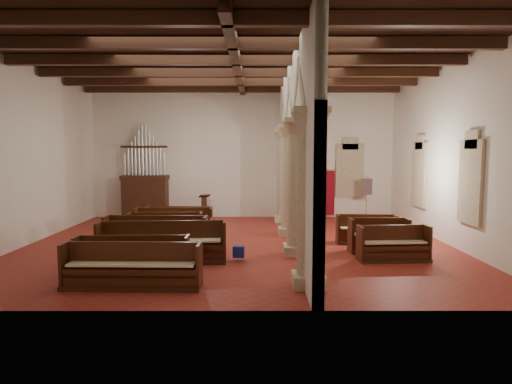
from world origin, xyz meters
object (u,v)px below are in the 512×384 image
object	(u,v)px
pipe_organ	(145,189)
processional_banner	(366,204)
aisle_pew_0	(393,249)
lectern	(204,208)
nave_pew_0	(132,273)

from	to	relation	value
pipe_organ	processional_banner	bearing A→B (deg)	-4.51
pipe_organ	aisle_pew_0	bearing A→B (deg)	-40.43
pipe_organ	processional_banner	size ratio (longest dim) A/B	2.14
pipe_organ	aisle_pew_0	size ratio (longest dim) A/B	2.15
pipe_organ	lectern	bearing A→B (deg)	-0.22
pipe_organ	lectern	world-z (taller)	pipe_organ
processional_banner	pipe_organ	bearing A→B (deg)	176.51
lectern	nave_pew_0	bearing A→B (deg)	-116.62
nave_pew_0	aisle_pew_0	distance (m)	7.15
lectern	aisle_pew_0	bearing A→B (deg)	-74.68
pipe_organ	processional_banner	xyz separation A→B (m)	(10.00, -0.79, -0.62)
nave_pew_0	processional_banner	bearing A→B (deg)	51.64
processional_banner	aisle_pew_0	bearing A→B (deg)	-97.26
aisle_pew_0	pipe_organ	bearing A→B (deg)	135.74
aisle_pew_0	lectern	bearing A→B (deg)	125.60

